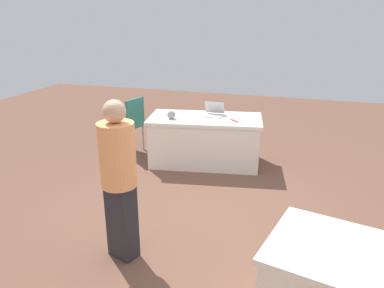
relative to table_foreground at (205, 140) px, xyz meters
The scene contains 7 objects.
ground_plane 1.83m from the table_foreground, 105.62° to the left, with size 14.40×14.40×0.00m, color brown.
table_foreground is the anchor object (origin of this frame).
chair_tucked_left 1.38m from the table_foreground, ahead, with size 0.55×0.55×0.96m.
person_presenter 2.67m from the table_foreground, 87.30° to the left, with size 0.44×0.44×1.60m.
laptop_silver 0.45m from the table_foreground, 122.05° to the right, with size 0.32×0.30×0.21m.
yarn_ball 0.69m from the table_foreground, 25.55° to the left, with size 0.13×0.13×0.13m, color gray.
scissors_red 0.62m from the table_foreground, behind, with size 0.18×0.04×0.01m, color red.
Camera 1 is at (-1.00, 3.75, 2.32)m, focal length 34.94 mm.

